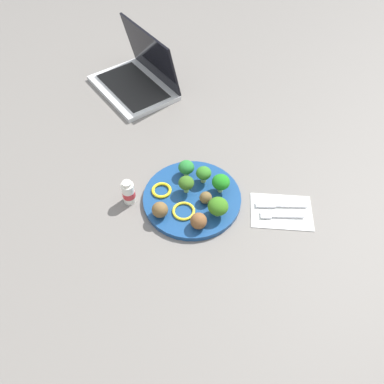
# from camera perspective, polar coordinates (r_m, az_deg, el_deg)

# --- Properties ---
(ground_plane) EXTENTS (4.00, 4.00, 0.00)m
(ground_plane) POSITION_cam_1_polar(r_m,az_deg,el_deg) (1.07, -0.00, -1.22)
(ground_plane) COLOR slate
(plate) EXTENTS (0.28, 0.28, 0.02)m
(plate) POSITION_cam_1_polar(r_m,az_deg,el_deg) (1.07, -0.00, -0.95)
(plate) COLOR navy
(plate) RESTS_ON ground_plane
(broccoli_floret_near_rim) EXTENTS (0.04, 0.04, 0.05)m
(broccoli_floret_near_rim) POSITION_cam_1_polar(r_m,az_deg,el_deg) (1.05, -0.88, 1.35)
(broccoli_floret_near_rim) COLOR #93C167
(broccoli_floret_near_rim) RESTS_ON plate
(broccoli_floret_back_right) EXTENTS (0.06, 0.06, 0.06)m
(broccoli_floret_back_right) POSITION_cam_1_polar(r_m,az_deg,el_deg) (1.00, 3.99, -2.22)
(broccoli_floret_back_right) COLOR #93C882
(broccoli_floret_back_right) RESTS_ON plate
(broccoli_floret_front_left) EXTENTS (0.05, 0.05, 0.06)m
(broccoli_floret_front_left) POSITION_cam_1_polar(r_m,az_deg,el_deg) (1.05, 4.43, 1.49)
(broccoli_floret_front_left) COLOR #A4C874
(broccoli_floret_front_left) RESTS_ON plate
(broccoli_floret_front_right) EXTENTS (0.05, 0.05, 0.05)m
(broccoli_floret_front_right) POSITION_cam_1_polar(r_m,az_deg,el_deg) (1.09, -0.88, 3.77)
(broccoli_floret_front_right) COLOR #91C974
(broccoli_floret_front_right) RESTS_ON plate
(broccoli_floret_center) EXTENTS (0.04, 0.04, 0.05)m
(broccoli_floret_center) POSITION_cam_1_polar(r_m,az_deg,el_deg) (1.07, 1.79, 2.86)
(broccoli_floret_center) COLOR #ACC870
(broccoli_floret_center) RESTS_ON plate
(meatball_front_right) EXTENTS (0.04, 0.04, 0.04)m
(meatball_front_right) POSITION_cam_1_polar(r_m,az_deg,el_deg) (1.01, -4.92, -2.72)
(meatball_front_right) COLOR brown
(meatball_front_right) RESTS_ON plate
(meatball_back_left) EXTENTS (0.04, 0.04, 0.04)m
(meatball_back_left) POSITION_cam_1_polar(r_m,az_deg,el_deg) (1.04, 2.11, -0.88)
(meatball_back_left) COLOR brown
(meatball_back_left) RESTS_ON plate
(meatball_front_left) EXTENTS (0.04, 0.04, 0.04)m
(meatball_front_left) POSITION_cam_1_polar(r_m,az_deg,el_deg) (0.98, 1.01, -4.44)
(meatball_front_left) COLOR brown
(meatball_front_left) RESTS_ON plate
(pepper_ring_center) EXTENTS (0.07, 0.07, 0.01)m
(pepper_ring_center) POSITION_cam_1_polar(r_m,az_deg,el_deg) (1.02, -1.29, -2.93)
(pepper_ring_center) COLOR yellow
(pepper_ring_center) RESTS_ON plate
(pepper_ring_back_left) EXTENTS (0.07, 0.07, 0.01)m
(pepper_ring_back_left) POSITION_cam_1_polar(r_m,az_deg,el_deg) (1.07, -4.68, 0.27)
(pepper_ring_back_left) COLOR yellow
(pepper_ring_back_left) RESTS_ON plate
(napkin) EXTENTS (0.17, 0.13, 0.01)m
(napkin) POSITION_cam_1_polar(r_m,az_deg,el_deg) (1.07, 13.51, -2.89)
(napkin) COLOR white
(napkin) RESTS_ON ground_plane
(fork) EXTENTS (0.12, 0.03, 0.01)m
(fork) POSITION_cam_1_polar(r_m,az_deg,el_deg) (1.06, 13.21, -3.50)
(fork) COLOR silver
(fork) RESTS_ON napkin
(knife) EXTENTS (0.15, 0.03, 0.01)m
(knife) POSITION_cam_1_polar(r_m,az_deg,el_deg) (1.08, 13.12, -1.96)
(knife) COLOR silver
(knife) RESTS_ON napkin
(yogurt_bottle) EXTENTS (0.04, 0.04, 0.08)m
(yogurt_bottle) POSITION_cam_1_polar(r_m,az_deg,el_deg) (1.06, -9.68, -0.09)
(yogurt_bottle) COLOR white
(yogurt_bottle) RESTS_ON ground_plane
(laptop) EXTENTS (0.38, 0.38, 0.21)m
(laptop) POSITION_cam_1_polar(r_m,az_deg,el_deg) (1.46, -8.27, 16.84)
(laptop) COLOR silver
(laptop) RESTS_ON ground_plane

